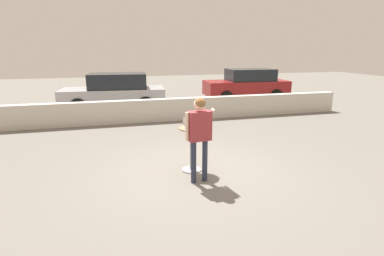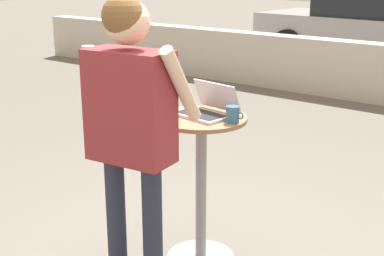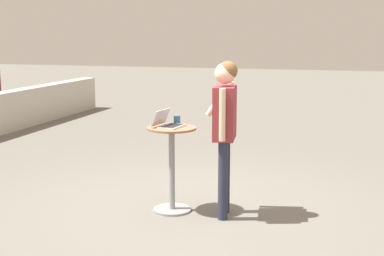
{
  "view_description": "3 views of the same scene",
  "coord_description": "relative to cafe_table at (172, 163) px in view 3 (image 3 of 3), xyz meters",
  "views": [
    {
      "loc": [
        -1.68,
        -5.94,
        2.68
      ],
      "look_at": [
        -0.09,
        0.01,
        1.05
      ],
      "focal_mm": 28.0,
      "sensor_mm": 36.0,
      "label": 1
    },
    {
      "loc": [
        1.85,
        -2.36,
        1.91
      ],
      "look_at": [
        -0.07,
        0.13,
        0.94
      ],
      "focal_mm": 50.0,
      "sensor_mm": 36.0,
      "label": 2
    },
    {
      "loc": [
        -5.8,
        -1.73,
        2.08
      ],
      "look_at": [
        0.04,
        -0.02,
        0.99
      ],
      "focal_mm": 50.0,
      "sensor_mm": 36.0,
      "label": 3
    }
  ],
  "objects": [
    {
      "name": "laptop",
      "position": [
        0.01,
        0.05,
        0.46
      ],
      "size": [
        0.38,
        0.34,
        0.2
      ],
      "color": "silver",
      "rests_on": "cafe_table"
    },
    {
      "name": "coffee_mug",
      "position": [
        0.23,
        0.01,
        0.47
      ],
      "size": [
        0.12,
        0.08,
        0.1
      ],
      "color": "#336084",
      "rests_on": "cafe_table"
    },
    {
      "name": "ground_plane",
      "position": [
        0.05,
        -0.2,
        -0.58
      ],
      "size": [
        50.0,
        50.0,
        0.0
      ],
      "primitive_type": "plane",
      "color": "slate"
    },
    {
      "name": "standing_person",
      "position": [
        -0.0,
        -0.63,
        0.56
      ],
      "size": [
        0.6,
        0.43,
        1.77
      ],
      "color": "#282D42",
      "rests_on": "ground_plane"
    },
    {
      "name": "cafe_table",
      "position": [
        0.0,
        0.0,
        0.0
      ],
      "size": [
        0.57,
        0.57,
        1.0
      ],
      "color": "gray",
      "rests_on": "ground_plane"
    }
  ]
}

